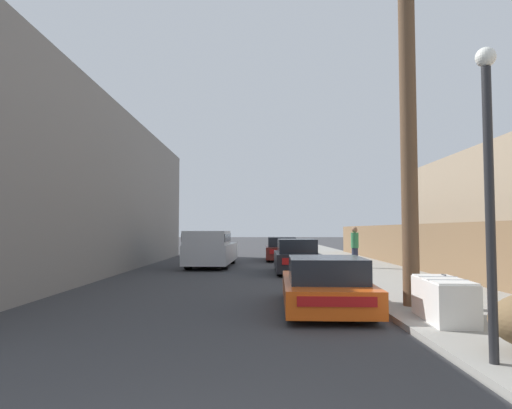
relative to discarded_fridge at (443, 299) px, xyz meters
name	(u,v)px	position (x,y,z in m)	size (l,w,h in m)	color
sidewalk_curb	(342,261)	(1.28, 17.25, -0.45)	(4.20, 63.00, 0.12)	gray
discarded_fridge	(443,299)	(0.00, 0.00, 0.00)	(0.84, 1.83, 0.80)	silver
parked_sports_car_red	(325,285)	(-1.93, 1.84, 0.04)	(2.04, 4.43, 1.20)	#E05114
car_parked_mid	(296,257)	(-1.86, 10.60, 0.15)	(1.80, 4.22, 1.42)	black
car_parked_far	(281,250)	(-2.09, 18.31, 0.13)	(1.90, 4.12, 1.38)	#5B1E19
pickup_truck	(211,249)	(-5.76, 13.56, 0.38)	(2.22, 5.93, 1.75)	silver
utility_pole	(408,118)	(-0.03, 1.68, 3.84)	(1.80, 0.37, 8.31)	brown
street_lamp	(489,174)	(-0.47, -2.73, 2.01)	(0.26, 0.26, 4.07)	#232326
wooden_fence	(425,248)	(3.23, 9.74, 0.58)	(0.08, 34.82, 1.93)	brown
building_left_block	(45,191)	(-12.62, 10.86, 2.96)	(7.00, 26.06, 6.93)	gray
pedestrian	(355,246)	(0.88, 11.96, 0.56)	(0.34, 0.34, 1.82)	#282D42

